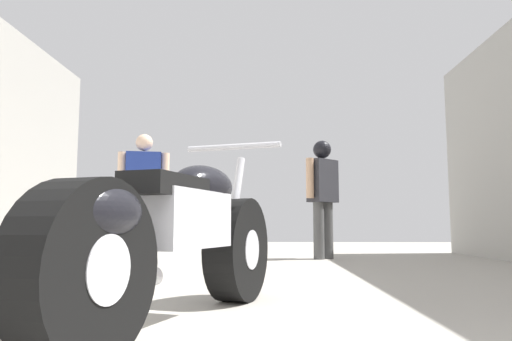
% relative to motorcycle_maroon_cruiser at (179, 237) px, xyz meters
% --- Properties ---
extents(ground_plane, '(19.18, 19.18, 0.00)m').
position_rel_motorcycle_maroon_cruiser_xyz_m(ground_plane, '(0.28, 1.57, -0.40)').
color(ground_plane, '#A8A399').
extents(motorcycle_maroon_cruiser, '(0.88, 2.00, 0.96)m').
position_rel_motorcycle_maroon_cruiser_xyz_m(motorcycle_maroon_cruiser, '(0.00, 0.00, 0.00)').
color(motorcycle_maroon_cruiser, black).
rests_on(motorcycle_maroon_cruiser, ground_plane).
extents(mechanic_in_blue, '(0.66, 0.32, 1.63)m').
position_rel_motorcycle_maroon_cruiser_xyz_m(mechanic_in_blue, '(-1.18, 3.85, 0.52)').
color(mechanic_in_blue, '#384766').
rests_on(mechanic_in_blue, ground_plane).
extents(mechanic_with_helmet, '(0.53, 0.52, 1.64)m').
position_rel_motorcycle_maroon_cruiser_xyz_m(mechanic_with_helmet, '(1.17, 4.46, 0.58)').
color(mechanic_with_helmet, '#4C4C4C').
rests_on(mechanic_with_helmet, ground_plane).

